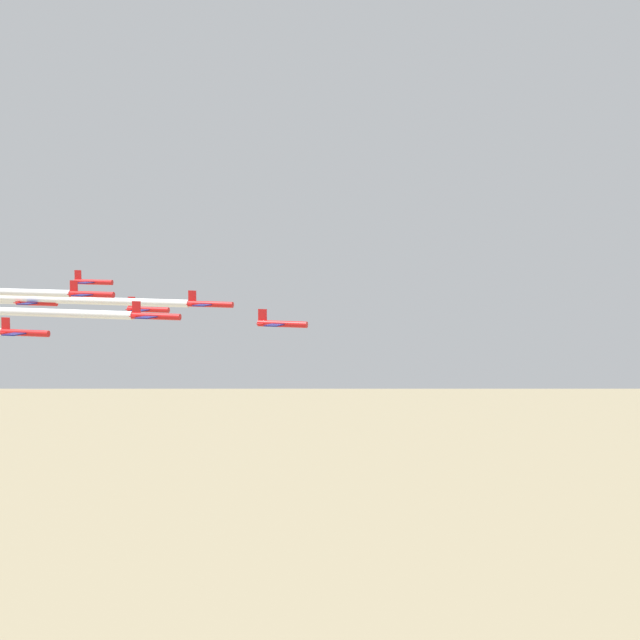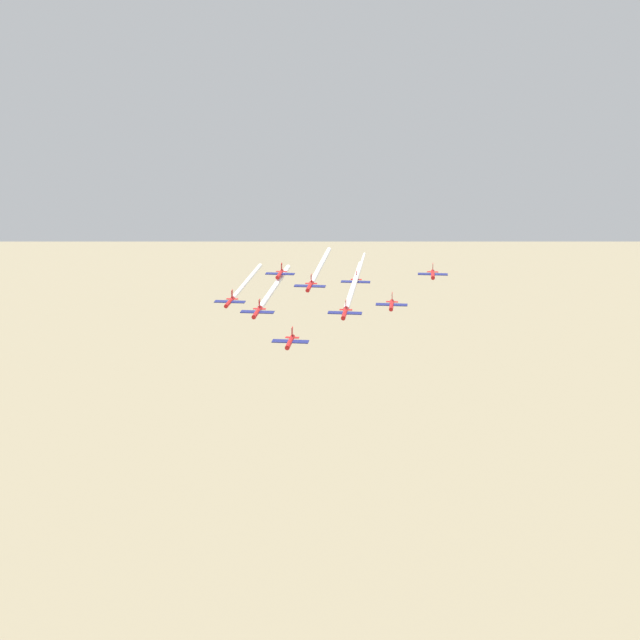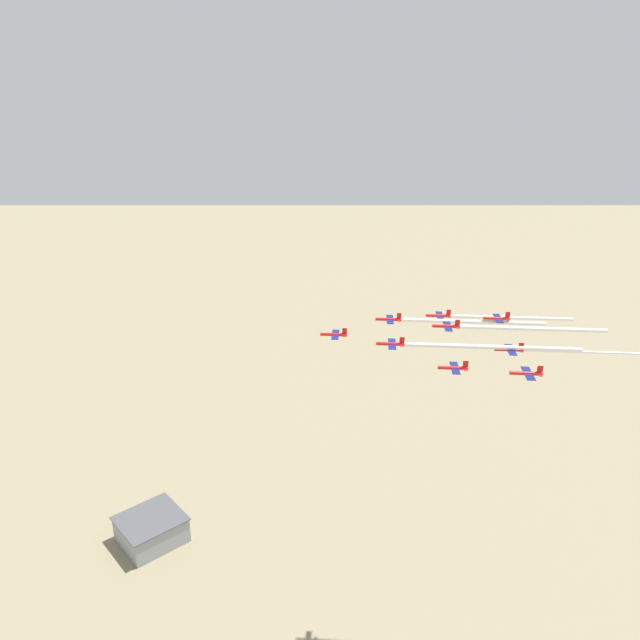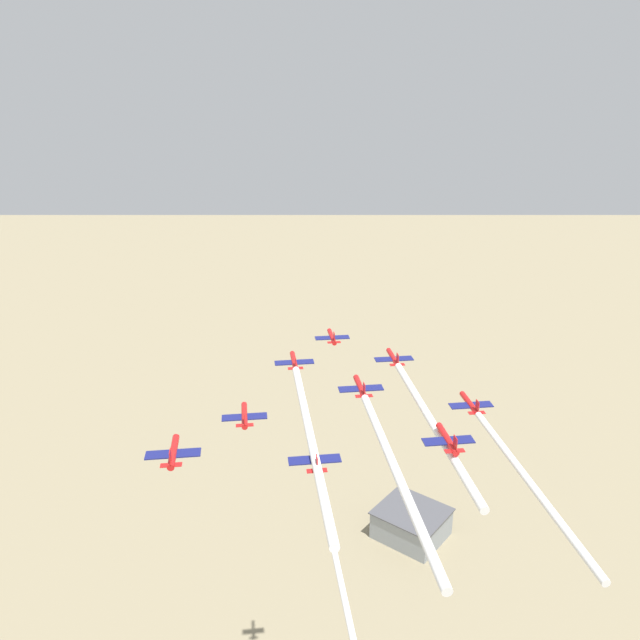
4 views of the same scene
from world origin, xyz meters
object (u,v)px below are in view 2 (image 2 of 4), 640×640
at_px(jet_5, 230,302).
at_px(jet_2, 257,312).
at_px(jet_7, 356,282).
at_px(jet_4, 310,286).
at_px(jet_8, 280,274).
at_px(jet_1, 345,313).
at_px(jet_0, 290,341).
at_px(jet_6, 433,274).
at_px(jet_3, 392,305).

bearing_deg(jet_5, jet_2, 120.47).
xyz_separation_m(jet_2, jet_7, (-10.02, 38.30, -0.29)).
bearing_deg(jet_2, jet_7, -120.47).
bearing_deg(jet_4, jet_2, 59.53).
bearing_deg(jet_8, jet_5, 59.53).
xyz_separation_m(jet_1, jet_5, (-33.33, -9.30, -2.56)).
distance_m(jet_0, jet_2, 19.85).
xyz_separation_m(jet_1, jet_6, (-10.02, 38.30, 1.89)).
bearing_deg(jet_3, jet_4, -0.00).
height_order(jet_2, jet_7, jet_2).
bearing_deg(jet_2, jet_1, 180.00).
relative_size(jet_3, jet_8, 1.00).
bearing_deg(jet_2, jet_0, 120.47).
height_order(jet_6, jet_7, jet_6).
distance_m(jet_2, jet_4, 19.93).
bearing_deg(jet_5, jet_3, 180.00).
height_order(jet_2, jet_4, jet_4).
xyz_separation_m(jet_3, jet_8, (-33.33, -9.30, 3.19)).
distance_m(jet_3, jet_5, 40.14).
relative_size(jet_2, jet_3, 1.00).
bearing_deg(jet_1, jet_2, -0.00).
xyz_separation_m(jet_3, jet_6, (-5.01, 19.15, 4.07)).
bearing_deg(jet_0, jet_5, -59.53).
distance_m(jet_5, jet_8, 20.11).
relative_size(jet_2, jet_4, 1.00).
relative_size(jet_0, jet_5, 1.00).
height_order(jet_1, jet_3, jet_1).
height_order(jet_7, jet_8, jet_8).
relative_size(jet_1, jet_6, 1.00).
bearing_deg(jet_3, jet_6, -120.47).
bearing_deg(jet_6, jet_5, 18.78).
relative_size(jet_3, jet_6, 1.00).
bearing_deg(jet_7, jet_3, 120.47).
distance_m(jet_0, jet_1, 19.88).
bearing_deg(jet_2, jet_4, -120.47).
xyz_separation_m(jet_2, jet_4, (-5.01, 19.15, 2.32)).
xyz_separation_m(jet_4, jet_8, (-19.17, 4.92, -0.94)).
bearing_deg(jet_5, jet_4, -180.00).
bearing_deg(jet_2, jet_6, -139.64).
height_order(jet_0, jet_7, jet_7).
relative_size(jet_5, jet_8, 1.00).
height_order(jet_2, jet_5, jet_2).
bearing_deg(jet_7, jet_1, 90.00).
xyz_separation_m(jet_2, jet_3, (9.15, 33.37, -1.82)).
xyz_separation_m(jet_1, jet_2, (-14.16, -14.23, -0.36)).
distance_m(jet_2, jet_6, 52.73).
relative_size(jet_6, jet_7, 1.00).
height_order(jet_1, jet_2, jet_1).
bearing_deg(jet_1, jet_6, -120.47).
height_order(jet_1, jet_4, jet_4).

